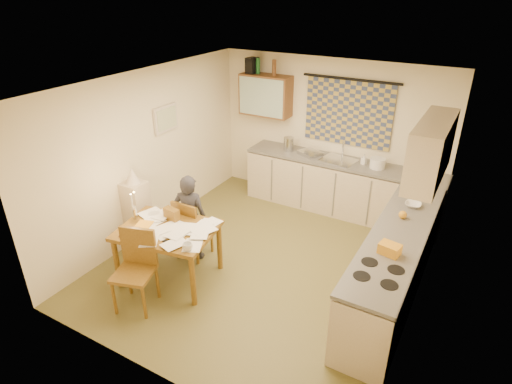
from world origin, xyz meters
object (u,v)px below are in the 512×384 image
Objects in this scene: stove at (373,308)px; person at (190,218)px; counter_back at (340,187)px; shelf_stand at (138,215)px; dining_table at (170,253)px; chair_far at (194,238)px; counter_right at (394,265)px.

stove is 2.71m from person.
person reaches higher than counter_back.
shelf_stand is (-3.54, 0.20, 0.06)m from stove.
person is (-2.68, 0.34, 0.18)m from stove.
dining_table is 0.59m from person.
chair_far is at bearing 84.03° from dining_table.
shelf_stand is (-0.90, 0.38, 0.14)m from dining_table.
counter_back is 1.12× the size of counter_right.
shelf_stand is (-0.86, -0.18, 0.23)m from chair_far.
shelf_stand is at bearing 146.81° from dining_table.
counter_back is 3.00m from stove.
shelf_stand reaches higher than chair_far.
stove is (0.00, -0.91, 0.00)m from counter_right.
chair_far is (-1.35, -2.31, -0.17)m from counter_back.
counter_back is 3.33m from shelf_stand.
dining_table is at bearing -22.99° from shelf_stand.
shelf_stand is at bearing -131.63° from counter_back.
person reaches higher than dining_table.
counter_right is 3.61m from shelf_stand.
counter_right is 0.91m from stove.
person is 0.88m from shelf_stand.
counter_right is at bearing -53.37° from counter_back.
stove is at bearing 154.47° from person.
chair_far is 0.71× the size of person.
counter_back is 2.22m from counter_right.
shelf_stand is at bearing -168.69° from counter_right.
counter_back reaches higher than stove.
person is (-0.05, 0.53, 0.26)m from dining_table.
counter_back is 2.59× the size of person.
counter_back is 3.60× the size of stove.
stove is at bearing -6.18° from dining_table.
counter_back is at bearing 116.24° from stove.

